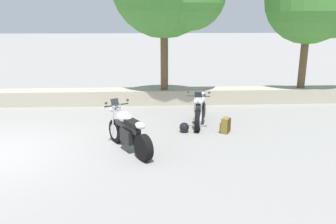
{
  "coord_description": "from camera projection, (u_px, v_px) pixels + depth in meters",
  "views": [
    {
      "loc": [
        3.83,
        -8.03,
        3.23
      ],
      "look_at": [
        4.31,
        1.2,
        0.65
      ],
      "focal_mm": 36.94,
      "sensor_mm": 36.0,
      "label": 1
    }
  ],
  "objects": [
    {
      "name": "motorcycle_silver_centre",
      "position": [
        200.0,
        109.0,
        10.55
      ],
      "size": [
        0.78,
        2.05,
        1.18
      ],
      "color": "black",
      "rests_on": "ground"
    },
    {
      "name": "rider_helmet",
      "position": [
        184.0,
        127.0,
        9.91
      ],
      "size": [
        0.28,
        0.28,
        0.28
      ],
      "color": "black",
      "rests_on": "ground"
    },
    {
      "name": "stone_wall",
      "position": [
        48.0,
        97.0,
        12.94
      ],
      "size": [
        36.0,
        0.8,
        0.55
      ],
      "primitive_type": "cube",
      "color": "#A89E89",
      "rests_on": "ground"
    },
    {
      "name": "rider_backpack",
      "position": [
        225.0,
        125.0,
        9.82
      ],
      "size": [
        0.34,
        0.35,
        0.47
      ],
      "color": "brown",
      "rests_on": "ground"
    },
    {
      "name": "leafy_tree_mid_right",
      "position": [
        315.0,
        2.0,
        12.43
      ],
      "size": [
        3.35,
        3.19,
        4.84
      ],
      "color": "brown",
      "rests_on": "stone_wall"
    },
    {
      "name": "motorcycle_white_near_left",
      "position": [
        128.0,
        132.0,
        8.47
      ],
      "size": [
        1.22,
        1.85,
        1.18
      ],
      "color": "black",
      "rests_on": "ground"
    }
  ]
}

